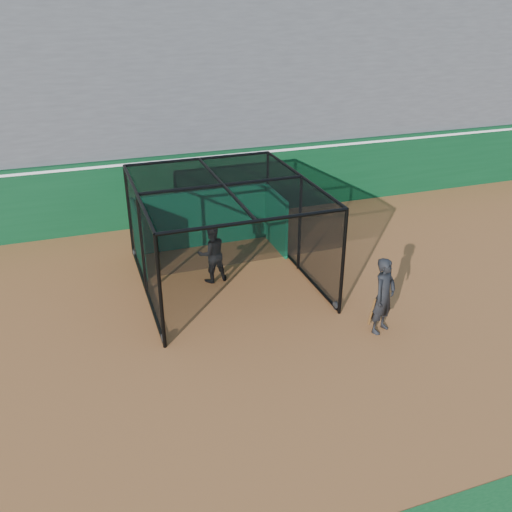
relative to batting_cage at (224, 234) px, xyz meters
name	(u,v)px	position (x,y,z in m)	size (l,w,h in m)	color
ground	(264,347)	(-0.08, -3.50, -1.45)	(120.00, 120.00, 0.00)	#97582C
outfield_wall	(184,186)	(-0.08, 5.00, -0.16)	(50.00, 0.50, 2.50)	#0A391B
grandstand	(158,80)	(-0.08, 8.77, 3.02)	(50.00, 7.85, 8.95)	#4C4C4F
batting_cage	(224,234)	(0.00, 0.00, 0.00)	(4.68, 5.52, 2.91)	black
batter	(212,253)	(-0.36, 0.10, -0.58)	(0.85, 0.66, 1.74)	black
on_deck_player	(384,296)	(2.88, -3.78, -0.47)	(0.85, 0.75, 1.96)	black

